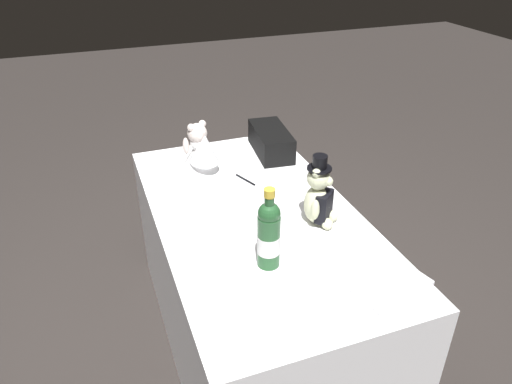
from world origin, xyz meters
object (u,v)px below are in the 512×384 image
teddy_bear_bride (200,150)px  champagne_bottle (269,234)px  teddy_bear_groom (319,197)px  gift_case_black (271,141)px  signing_pen (245,179)px  guestbook (380,279)px

teddy_bear_bride → champagne_bottle: 0.76m
teddy_bear_groom → gift_case_black: (0.65, -0.06, -0.05)m
teddy_bear_groom → signing_pen: teddy_bear_groom is taller
gift_case_black → teddy_bear_bride: bearing=99.8°
signing_pen → champagne_bottle: bearing=168.6°
teddy_bear_bride → gift_case_black: teddy_bear_bride is taller
teddy_bear_groom → teddy_bear_bride: size_ratio=1.21×
guestbook → signing_pen: bearing=-0.9°
champagne_bottle → teddy_bear_bride: bearing=3.0°
teddy_bear_groom → gift_case_black: bearing=-5.4°
signing_pen → teddy_bear_bride: bearing=44.4°
signing_pen → gift_case_black: bearing=-43.7°
guestbook → champagne_bottle: bearing=41.2°
gift_case_black → signing_pen: bearing=136.3°
champagne_bottle → signing_pen: (0.60, -0.12, -0.12)m
champagne_bottle → signing_pen: bearing=-11.4°
teddy_bear_groom → champagne_bottle: 0.33m
champagne_bottle → guestbook: size_ratio=1.18×
teddy_bear_groom → gift_case_black: size_ratio=0.82×
signing_pen → gift_case_black: gift_case_black is taller
champagne_bottle → guestbook: bearing=-124.7°
champagne_bottle → guestbook: champagne_bottle is taller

